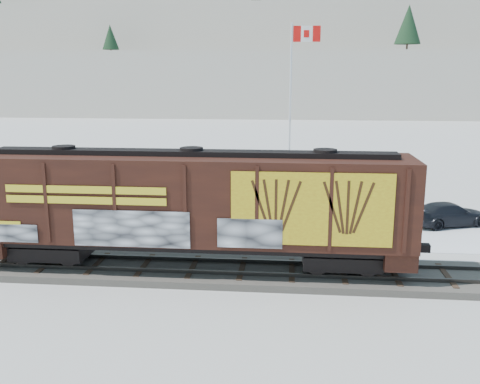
# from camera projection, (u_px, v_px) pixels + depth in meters

# --- Properties ---
(ground) EXTENTS (500.00, 500.00, 0.00)m
(ground) POSITION_uv_depth(u_px,v_px,m) (292.00, 277.00, 21.36)
(ground) COLOR white
(ground) RESTS_ON ground
(rail_track) EXTENTS (50.00, 3.40, 0.43)m
(rail_track) POSITION_uv_depth(u_px,v_px,m) (292.00, 273.00, 21.33)
(rail_track) COLOR #59544C
(rail_track) RESTS_ON ground
(parking_strip) EXTENTS (40.00, 8.00, 0.03)m
(parking_strip) POSITION_uv_depth(u_px,v_px,m) (292.00, 225.00, 28.64)
(parking_strip) COLOR white
(parking_strip) RESTS_ON ground
(hillside) EXTENTS (360.00, 110.00, 93.00)m
(hillside) POSITION_uv_depth(u_px,v_px,m) (293.00, 51.00, 154.13)
(hillside) COLOR white
(hillside) RESTS_ON ground
(hopper_railcar) EXTENTS (17.06, 3.06, 4.62)m
(hopper_railcar) POSITION_uv_depth(u_px,v_px,m) (193.00, 202.00, 21.07)
(hopper_railcar) COLOR black
(hopper_railcar) RESTS_ON rail_track
(flagpole) EXTENTS (2.30, 0.90, 11.15)m
(flagpole) POSITION_uv_depth(u_px,v_px,m) (291.00, 133.00, 35.62)
(flagpole) COLOR silver
(flagpole) RESTS_ON ground
(car_silver) EXTENTS (5.21, 3.08, 1.66)m
(car_silver) POSITION_uv_depth(u_px,v_px,m) (149.00, 213.00, 27.81)
(car_silver) COLOR silver
(car_silver) RESTS_ON parking_strip
(car_white) EXTENTS (4.36, 1.67, 1.42)m
(car_white) POSITION_uv_depth(u_px,v_px,m) (336.00, 222.00, 26.63)
(car_white) COLOR silver
(car_white) RESTS_ON parking_strip
(car_dark) EXTENTS (4.61, 3.10, 1.24)m
(car_dark) POSITION_uv_depth(u_px,v_px,m) (449.00, 214.00, 28.39)
(car_dark) COLOR black
(car_dark) RESTS_ON parking_strip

